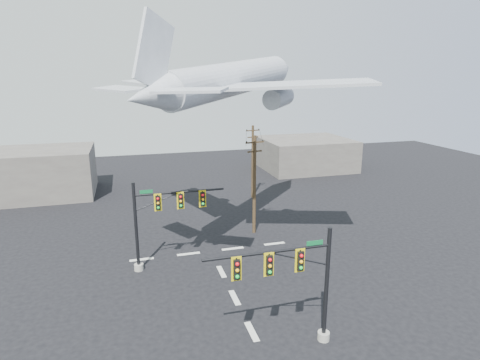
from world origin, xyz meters
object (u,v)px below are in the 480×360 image
object	(u,v)px
airliner	(232,80)
utility_pole_b	(253,160)
signal_mast_near	(298,283)
signal_mast_far	(159,220)
utility_pole_a	(254,183)

from	to	relation	value
airliner	utility_pole_b	bearing A→B (deg)	19.58
signal_mast_near	signal_mast_far	distance (m)	13.65
signal_mast_near	utility_pole_b	size ratio (longest dim) A/B	0.81
utility_pole_a	utility_pole_b	size ratio (longest dim) A/B	1.05
signal_mast_near	utility_pole_a	bearing A→B (deg)	80.01
utility_pole_a	signal_mast_far	bearing A→B (deg)	-163.24
signal_mast_far	utility_pole_a	world-z (taller)	utility_pole_a
signal_mast_near	airliner	xyz separation A→B (m)	(0.38, 15.26, 10.74)
signal_mast_near	signal_mast_far	size ratio (longest dim) A/B	1.01
utility_pole_b	airliner	bearing A→B (deg)	-125.09
airliner	utility_pole_a	bearing A→B (deg)	-10.71
signal_mast_far	utility_pole_b	distance (m)	21.04
signal_mast_near	signal_mast_far	bearing A→B (deg)	118.54
utility_pole_b	airliner	distance (m)	17.66
utility_pole_a	utility_pole_b	xyz separation A→B (m)	(3.47, 11.42, -0.25)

